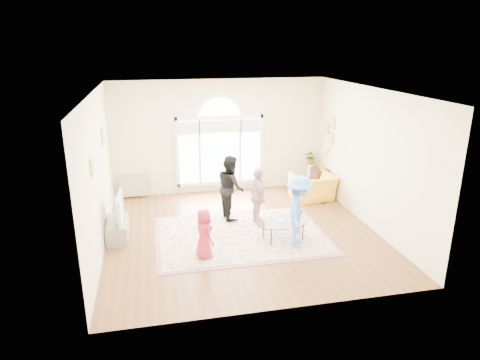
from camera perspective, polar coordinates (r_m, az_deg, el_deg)
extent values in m
plane|color=brown|center=(9.84, 0.28, -7.03)|extent=(6.00, 6.00, 0.00)
plane|color=beige|center=(12.14, -2.74, 5.78)|extent=(6.00, 0.00, 6.00)
plane|color=beige|center=(6.54, 5.92, -5.16)|extent=(6.00, 0.00, 6.00)
plane|color=beige|center=(9.15, -18.40, 0.78)|extent=(0.00, 6.00, 6.00)
plane|color=beige|center=(10.32, 16.82, 2.83)|extent=(0.00, 6.00, 6.00)
plane|color=white|center=(8.97, 0.31, 11.83)|extent=(6.00, 6.00, 0.00)
cube|color=white|center=(12.46, -2.62, -0.34)|extent=(2.50, 0.08, 0.10)
cube|color=white|center=(12.00, -2.75, 8.31)|extent=(2.50, 0.08, 0.10)
cube|color=white|center=(12.06, -8.42, 3.57)|extent=(0.10, 0.08, 2.00)
cube|color=white|center=(12.44, 2.89, 4.19)|extent=(0.10, 0.08, 2.00)
cube|color=#C6E2FF|center=(12.08, -6.88, 3.67)|extent=(0.55, 0.02, 1.80)
cube|color=#C6E2FF|center=(12.36, 1.43, 4.12)|extent=(0.55, 0.02, 1.80)
cube|color=#C6E2FF|center=(12.19, -2.68, 3.90)|extent=(1.10, 0.02, 1.80)
cylinder|color=#C6E2FF|center=(12.00, -2.74, 8.08)|extent=(1.20, 0.02, 1.20)
cube|color=white|center=(12.10, -5.41, 3.74)|extent=(0.07, 0.04, 1.80)
cube|color=white|center=(12.29, 0.03, 4.04)|extent=(0.07, 0.04, 1.80)
cube|color=white|center=(11.85, -6.97, 6.95)|extent=(0.65, 0.12, 0.35)
cube|color=white|center=(11.96, -2.67, 7.16)|extent=(1.20, 0.12, 0.35)
cube|color=white|center=(12.13, 1.54, 7.33)|extent=(0.65, 0.12, 0.35)
cube|color=tan|center=(10.28, -17.86, 5.55)|extent=(0.03, 0.34, 0.40)
cube|color=#ADA38E|center=(10.28, -17.76, 5.56)|extent=(0.01, 0.28, 0.34)
cube|color=tan|center=(8.18, -19.14, 1.65)|extent=(0.03, 0.30, 0.36)
cube|color=#ADA38E|center=(8.17, -19.02, 1.65)|extent=(0.01, 0.24, 0.30)
cube|color=tan|center=(12.01, 12.30, 7.44)|extent=(0.03, 0.28, 0.34)
cube|color=#ADA38E|center=(12.00, 12.22, 7.44)|extent=(0.01, 0.22, 0.28)
cube|color=tan|center=(12.09, 12.16, 5.44)|extent=(0.03, 0.28, 0.34)
cube|color=#ADA38E|center=(12.08, 12.08, 5.44)|extent=(0.01, 0.22, 0.28)
cube|color=tan|center=(12.36, 11.58, 6.79)|extent=(0.03, 0.26, 0.32)
cube|color=#ADA38E|center=(12.35, 11.50, 6.79)|extent=(0.01, 0.20, 0.26)
cube|color=beige|center=(9.69, 0.10, -7.37)|extent=(3.60, 2.60, 0.02)
cube|color=#955B6B|center=(9.70, 0.10, -7.39)|extent=(3.80, 2.80, 0.01)
cube|color=gray|center=(9.88, -15.99, -6.34)|extent=(0.45, 1.00, 0.42)
imported|color=black|center=(9.68, -16.25, -3.60)|extent=(0.14, 1.03, 0.59)
cube|color=#56CDBD|center=(9.68, -15.72, -3.57)|extent=(0.02, 0.85, 0.48)
ellipsoid|color=silver|center=(9.41, 5.78, -5.61)|extent=(1.28, 0.92, 0.02)
cylinder|color=black|center=(9.83, 7.21, -5.94)|extent=(0.03, 0.03, 0.40)
cylinder|color=black|center=(9.53, 3.11, -6.60)|extent=(0.03, 0.03, 0.40)
cylinder|color=black|center=(9.48, 8.39, -6.92)|extent=(0.03, 0.03, 0.40)
cylinder|color=black|center=(9.17, 4.17, -7.65)|extent=(0.03, 0.03, 0.40)
imported|color=#B2A58C|center=(9.38, 4.75, -5.49)|extent=(0.33, 0.36, 0.03)
imported|color=#B2A58C|center=(9.37, 6.61, -5.59)|extent=(0.22, 0.30, 0.02)
cylinder|color=#BC3517|center=(9.58, 6.98, -4.75)|extent=(0.07, 0.07, 0.12)
imported|color=yellow|center=(11.90, 9.69, -0.94)|extent=(1.19, 1.07, 0.71)
cube|color=black|center=(12.52, 10.57, -0.06)|extent=(0.40, 0.50, 0.70)
cylinder|color=black|center=(11.83, 11.05, -2.91)|extent=(0.20, 0.20, 0.02)
cylinder|color=#A8813B|center=(11.61, 11.25, 0.16)|extent=(0.02, 0.02, 1.35)
cone|color=#CCB284|center=(11.42, 11.47, 3.62)|extent=(0.28, 0.28, 0.22)
cylinder|color=white|center=(12.94, 9.39, 0.61)|extent=(0.20, 0.20, 0.70)
imported|color=#33722D|center=(12.79, 9.52, 3.07)|extent=(0.50, 0.47, 0.45)
cube|color=tan|center=(12.35, -13.87, -2.26)|extent=(0.80, 0.14, 0.62)
imported|color=#A7263A|center=(8.57, -4.81, -7.12)|extent=(0.49, 0.59, 1.03)
imported|color=black|center=(10.34, -1.25, -0.96)|extent=(0.66, 0.81, 1.57)
imported|color=#C89399|center=(10.01, 2.40, -2.23)|extent=(0.42, 0.83, 1.37)
imported|color=#578FEE|center=(9.02, 7.87, -4.17)|extent=(0.90, 1.13, 1.53)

